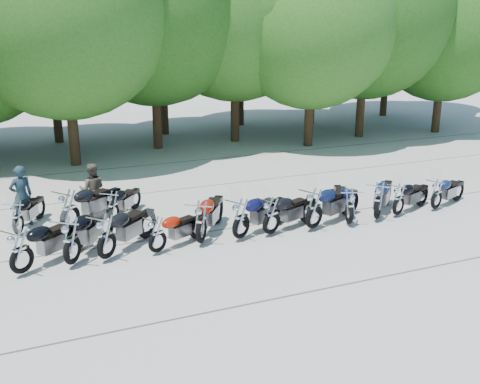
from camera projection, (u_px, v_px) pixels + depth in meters
name	position (u px, v px, depth m)	size (l,w,h in m)	color
ground	(261.00, 245.00, 15.52)	(90.00, 90.00, 0.00)	#A59F95
tree_3	(63.00, 10.00, 22.27)	(8.70, 8.70, 10.67)	#3A2614
tree_4	(152.00, 4.00, 25.32)	(9.13, 9.13, 11.20)	#3A2614
tree_5	(235.00, 7.00, 26.95)	(9.04, 9.04, 11.10)	#3A2614
tree_6	(312.00, 23.00, 26.15)	(8.00, 8.00, 9.82)	#3A2614
tree_7	(367.00, 11.00, 28.18)	(8.79, 8.79, 10.79)	#3A2614
tree_8	(445.00, 30.00, 29.64)	(7.53, 7.53, 9.25)	#3A2614
tree_11	(49.00, 30.00, 27.02)	(7.56, 7.56, 9.28)	#3A2614
tree_12	(161.00, 25.00, 29.04)	(7.88, 7.88, 9.67)	#3A2614
tree_13	(240.00, 19.00, 31.64)	(8.31, 8.31, 10.20)	#3A2614
tree_14	(314.00, 23.00, 31.95)	(8.02, 8.02, 9.84)	#3A2614
tree_15	(391.00, 2.00, 34.61)	(9.67, 9.67, 11.86)	#3A2614
motorcycle_0	(21.00, 249.00, 13.44)	(0.73, 2.41, 1.36)	black
motorcycle_1	(71.00, 239.00, 13.94)	(0.78, 2.57, 1.45)	black
motorcycle_2	(106.00, 235.00, 14.27)	(0.76, 2.49, 1.41)	black
motorcycle_3	(157.00, 234.00, 14.72)	(0.63, 2.07, 1.17)	#9E1805
motorcycle_4	(201.00, 221.00, 15.30)	(0.76, 2.50, 1.41)	#981505
motorcycle_5	(241.00, 217.00, 15.62)	(0.74, 2.44, 1.38)	#0B0C34
motorcycle_6	(271.00, 215.00, 15.96)	(0.70, 2.29, 1.30)	black
motorcycle_7	(314.00, 207.00, 16.36)	(0.78, 2.55, 1.44)	black
motorcycle_8	(350.00, 205.00, 16.79)	(0.70, 2.28, 1.29)	black
motorcycle_9	(378.00, 200.00, 17.18)	(0.74, 2.43, 1.37)	#0D153B
motorcycle_10	(399.00, 198.00, 17.56)	(0.65, 2.14, 1.21)	black
motorcycle_11	(437.00, 193.00, 18.15)	(0.64, 2.09, 1.18)	#0D203C
motorcycle_12	(17.00, 216.00, 15.99)	(0.63, 2.08, 1.17)	black
motorcycle_13	(69.00, 208.00, 16.28)	(0.77, 2.53, 1.43)	black
motorcycle_14	(113.00, 205.00, 16.98)	(0.62, 2.03, 1.15)	black
rider_0	(21.00, 196.00, 16.69)	(0.68, 0.45, 1.87)	#1A2D36
rider_1	(92.00, 189.00, 17.68)	(0.82, 0.64, 1.68)	brown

